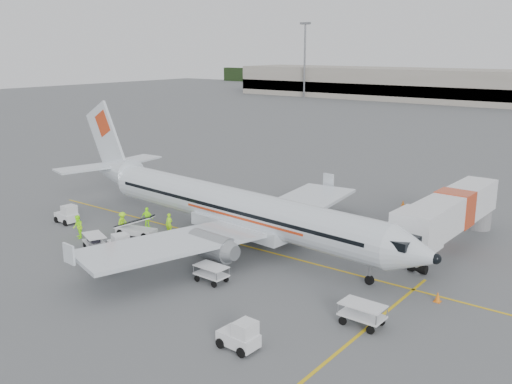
# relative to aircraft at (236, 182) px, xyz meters

# --- Properties ---
(ground) EXTENTS (360.00, 360.00, 0.00)m
(ground) POSITION_rel_aircraft_xyz_m (0.50, -0.10, -4.88)
(ground) COLOR #56595B
(stripe_lead) EXTENTS (44.00, 0.20, 0.01)m
(stripe_lead) POSITION_rel_aircraft_xyz_m (0.50, -0.10, -4.87)
(stripe_lead) COLOR yellow
(stripe_lead) RESTS_ON ground
(stripe_cross) EXTENTS (0.20, 20.00, 0.01)m
(stripe_cross) POSITION_rel_aircraft_xyz_m (14.50, -8.10, -4.87)
(stripe_cross) COLOR yellow
(stripe_cross) RESTS_ON ground
(terminal_west) EXTENTS (110.00, 22.00, 9.00)m
(terminal_west) POSITION_rel_aircraft_xyz_m (-39.50, 129.90, -0.38)
(terminal_west) COLOR gray
(terminal_west) RESTS_ON ground
(mast_west) EXTENTS (3.20, 1.20, 22.00)m
(mast_west) POSITION_rel_aircraft_xyz_m (-69.50, 117.90, 6.12)
(mast_west) COLOR slate
(mast_west) RESTS_ON ground
(aircraft) EXTENTS (37.67, 30.71, 9.76)m
(aircraft) POSITION_rel_aircraft_xyz_m (0.00, 0.00, 0.00)
(aircraft) COLOR white
(aircraft) RESTS_ON ground
(jet_bridge) EXTENTS (3.58, 16.99, 4.44)m
(jet_bridge) POSITION_rel_aircraft_xyz_m (13.74, 8.92, -2.66)
(jet_bridge) COLOR white
(jet_bridge) RESTS_ON ground
(belt_loader) EXTENTS (4.54, 2.61, 2.32)m
(belt_loader) POSITION_rel_aircraft_xyz_m (-7.55, -3.51, -3.72)
(belt_loader) COLOR white
(belt_loader) RESTS_ON ground
(tug_fore) EXTENTS (2.12, 1.28, 1.60)m
(tug_fore) POSITION_rel_aircraft_xyz_m (10.28, -12.36, -4.08)
(tug_fore) COLOR white
(tug_fore) RESTS_ON ground
(tug_mid) EXTENTS (2.42, 1.90, 1.64)m
(tug_mid) POSITION_rel_aircraft_xyz_m (-5.37, -7.09, -4.06)
(tug_mid) COLOR white
(tug_mid) RESTS_ON ground
(tug_aft) EXTENTS (2.18, 1.34, 1.63)m
(tug_aft) POSITION_rel_aircraft_xyz_m (-15.08, -4.82, -4.06)
(tug_aft) COLOR white
(tug_aft) RESTS_ON ground
(cart_loaded_a) EXTENTS (2.52, 1.77, 1.20)m
(cart_loaded_a) POSITION_rel_aircraft_xyz_m (-3.94, -9.42, -4.28)
(cart_loaded_a) COLOR white
(cart_loaded_a) RESTS_ON ground
(cart_loaded_b) EXTENTS (2.56, 2.05, 1.16)m
(cart_loaded_b) POSITION_rel_aircraft_xyz_m (-7.57, -7.60, -4.30)
(cart_loaded_b) COLOR white
(cart_loaded_b) RESTS_ON ground
(cart_empty_a) EXTENTS (2.20, 1.34, 1.13)m
(cart_empty_a) POSITION_rel_aircraft_xyz_m (3.55, -6.87, -4.32)
(cart_empty_a) COLOR white
(cart_empty_a) RESTS_ON ground
(cart_empty_b) EXTENTS (2.44, 1.47, 1.26)m
(cart_empty_b) POSITION_rel_aircraft_xyz_m (14.09, -6.32, -4.25)
(cart_empty_b) COLOR white
(cart_empty_b) RESTS_ON ground
(cone_nose) EXTENTS (0.41, 0.41, 0.66)m
(cone_nose) POSITION_rel_aircraft_xyz_m (16.32, -0.89, -4.55)
(cone_nose) COLOR orange
(cone_nose) RESTS_ON ground
(cone_port) EXTENTS (0.33, 0.33, 0.53)m
(cone_port) POSITION_rel_aircraft_xyz_m (5.86, 18.31, -4.61)
(cone_port) COLOR orange
(cone_port) RESTS_ON ground
(crew_a) EXTENTS (0.69, 0.50, 1.73)m
(crew_a) POSITION_rel_aircraft_xyz_m (-5.74, -1.60, -4.01)
(crew_a) COLOR #A1FD11
(crew_a) RESTS_ON ground
(crew_b) EXTENTS (1.15, 1.07, 1.89)m
(crew_b) POSITION_rel_aircraft_xyz_m (-10.76, -6.76, -3.93)
(crew_b) COLOR #A1FD11
(crew_b) RESTS_ON ground
(crew_c) EXTENTS (0.87, 1.24, 1.75)m
(crew_c) POSITION_rel_aircraft_xyz_m (-9.07, -3.63, -4.00)
(crew_c) COLOR #A1FD11
(crew_c) RESTS_ON ground
(crew_d) EXTENTS (1.15, 0.78, 1.81)m
(crew_d) POSITION_rel_aircraft_xyz_m (-8.34, -1.60, -3.98)
(crew_d) COLOR #A1FD11
(crew_d) RESTS_ON ground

